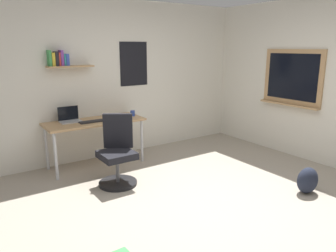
{
  "coord_description": "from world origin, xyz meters",
  "views": [
    {
      "loc": [
        -2.4,
        -2.58,
        1.84
      ],
      "look_at": [
        -0.14,
        0.72,
        0.85
      ],
      "focal_mm": 34.44,
      "sensor_mm": 36.0,
      "label": 1
    }
  ],
  "objects_px": {
    "backpack": "(307,180)",
    "coffee_mug": "(133,113)",
    "office_chair": "(118,155)",
    "laptop": "(70,118)",
    "keyboard": "(92,122)",
    "desk": "(95,125)",
    "computer_mouse": "(109,119)"
  },
  "relations": [
    {
      "from": "computer_mouse",
      "to": "desk",
      "type": "bearing_deg",
      "value": 159.53
    },
    {
      "from": "keyboard",
      "to": "coffee_mug",
      "type": "xyz_separation_m",
      "value": [
        0.73,
        0.05,
        0.04
      ]
    },
    {
      "from": "desk",
      "to": "keyboard",
      "type": "xyz_separation_m",
      "value": [
        -0.08,
        -0.08,
        0.08
      ]
    },
    {
      "from": "laptop",
      "to": "computer_mouse",
      "type": "xyz_separation_m",
      "value": [
        0.54,
        -0.22,
        -0.04
      ]
    },
    {
      "from": "desk",
      "to": "office_chair",
      "type": "height_order",
      "value": "office_chair"
    },
    {
      "from": "computer_mouse",
      "to": "coffee_mug",
      "type": "relative_size",
      "value": 1.13
    },
    {
      "from": "laptop",
      "to": "computer_mouse",
      "type": "bearing_deg",
      "value": -22.34
    },
    {
      "from": "desk",
      "to": "office_chair",
      "type": "xyz_separation_m",
      "value": [
        -0.02,
        -0.82,
        -0.25
      ]
    },
    {
      "from": "backpack",
      "to": "keyboard",
      "type": "bearing_deg",
      "value": 128.6
    },
    {
      "from": "laptop",
      "to": "backpack",
      "type": "distance_m",
      "value": 3.48
    },
    {
      "from": "computer_mouse",
      "to": "laptop",
      "type": "bearing_deg",
      "value": 157.66
    },
    {
      "from": "keyboard",
      "to": "coffee_mug",
      "type": "bearing_deg",
      "value": 3.94
    },
    {
      "from": "laptop",
      "to": "backpack",
      "type": "height_order",
      "value": "laptop"
    },
    {
      "from": "desk",
      "to": "computer_mouse",
      "type": "xyz_separation_m",
      "value": [
        0.2,
        -0.08,
        0.09
      ]
    },
    {
      "from": "desk",
      "to": "laptop",
      "type": "relative_size",
      "value": 4.85
    },
    {
      "from": "laptop",
      "to": "backpack",
      "type": "bearing_deg",
      "value": -50.29
    },
    {
      "from": "computer_mouse",
      "to": "keyboard",
      "type": "bearing_deg",
      "value": 180.0
    },
    {
      "from": "office_chair",
      "to": "laptop",
      "type": "height_order",
      "value": "laptop"
    },
    {
      "from": "keyboard",
      "to": "backpack",
      "type": "height_order",
      "value": "keyboard"
    },
    {
      "from": "office_chair",
      "to": "backpack",
      "type": "xyz_separation_m",
      "value": [
        1.87,
        -1.66,
        -0.24
      ]
    },
    {
      "from": "desk",
      "to": "backpack",
      "type": "height_order",
      "value": "desk"
    },
    {
      "from": "laptop",
      "to": "coffee_mug",
      "type": "xyz_separation_m",
      "value": [
        0.99,
        -0.17,
        -0.01
      ]
    },
    {
      "from": "office_chair",
      "to": "backpack",
      "type": "relative_size",
      "value": 2.77
    },
    {
      "from": "keyboard",
      "to": "backpack",
      "type": "bearing_deg",
      "value": -51.4
    },
    {
      "from": "laptop",
      "to": "backpack",
      "type": "relative_size",
      "value": 0.9
    },
    {
      "from": "keyboard",
      "to": "office_chair",
      "type": "bearing_deg",
      "value": -85.66
    },
    {
      "from": "laptop",
      "to": "computer_mouse",
      "type": "distance_m",
      "value": 0.59
    },
    {
      "from": "backpack",
      "to": "coffee_mug",
      "type": "bearing_deg",
      "value": 115.94
    },
    {
      "from": "office_chair",
      "to": "keyboard",
      "type": "bearing_deg",
      "value": 94.34
    },
    {
      "from": "desk",
      "to": "keyboard",
      "type": "relative_size",
      "value": 4.06
    },
    {
      "from": "computer_mouse",
      "to": "backpack",
      "type": "distance_m",
      "value": 2.97
    },
    {
      "from": "computer_mouse",
      "to": "coffee_mug",
      "type": "distance_m",
      "value": 0.45
    }
  ]
}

